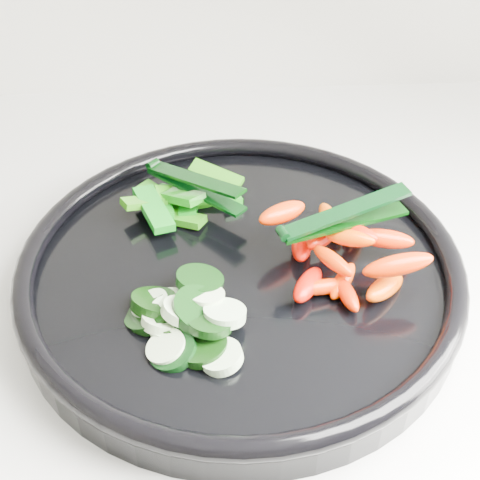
{
  "coord_description": "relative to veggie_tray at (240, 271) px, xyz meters",
  "views": [
    {
      "loc": [
        -0.21,
        1.22,
        1.34
      ],
      "look_at": [
        -0.18,
        1.63,
        0.99
      ],
      "focal_mm": 50.0,
      "sensor_mm": 36.0,
      "label": 1
    }
  ],
  "objects": [
    {
      "name": "veggie_tray",
      "position": [
        0.0,
        0.0,
        0.0
      ],
      "size": [
        0.39,
        0.39,
        0.04
      ],
      "color": "black",
      "rests_on": "counter"
    },
    {
      "name": "cucumber_pile",
      "position": [
        -0.05,
        -0.06,
        0.01
      ],
      "size": [
        0.1,
        0.12,
        0.04
      ],
      "color": "black",
      "rests_on": "veggie_tray"
    },
    {
      "name": "carrot_pile",
      "position": [
        0.08,
        -0.0,
        0.02
      ],
      "size": [
        0.14,
        0.14,
        0.06
      ],
      "color": "#FF2E00",
      "rests_on": "veggie_tray"
    },
    {
      "name": "pepper_pile",
      "position": [
        -0.05,
        0.09,
        0.01
      ],
      "size": [
        0.12,
        0.1,
        0.04
      ],
      "color": "#0A7010",
      "rests_on": "veggie_tray"
    },
    {
      "name": "tong_carrot",
      "position": [
        0.08,
        0.0,
        0.05
      ],
      "size": [
        0.11,
        0.05,
        0.02
      ],
      "color": "black",
      "rests_on": "carrot_pile"
    },
    {
      "name": "tong_pepper",
      "position": [
        -0.04,
        0.09,
        0.03
      ],
      "size": [
        0.09,
        0.09,
        0.02
      ],
      "color": "black",
      "rests_on": "pepper_pile"
    }
  ]
}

